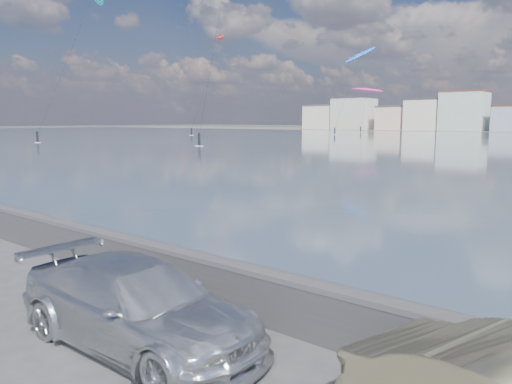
# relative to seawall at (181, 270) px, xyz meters

# --- Properties ---
(ground) EXTENTS (700.00, 700.00, 0.00)m
(ground) POSITION_rel_seawall_xyz_m (0.00, -2.70, -0.58)
(ground) COLOR #333335
(ground) RESTS_ON ground
(seawall) EXTENTS (400.00, 0.36, 1.08)m
(seawall) POSITION_rel_seawall_xyz_m (0.00, 0.00, 0.00)
(seawall) COLOR #28282B
(seawall) RESTS_ON ground
(car_silver) EXTENTS (4.91, 2.09, 1.41)m
(car_silver) POSITION_rel_seawall_xyz_m (1.24, -2.06, 0.12)
(car_silver) COLOR silver
(car_silver) RESTS_ON ground
(kitesurfer_5) EXTENTS (6.73, 13.65, 27.08)m
(kitesurfer_5) POSITION_rel_seawall_xyz_m (-86.88, 91.88, 24.49)
(kitesurfer_5) COLOR red
(kitesurfer_5) RESTS_ON ground
(kitesurfer_7) EXTENTS (7.95, 13.98, 24.39)m
(kitesurfer_7) POSITION_rel_seawall_xyz_m (-59.64, 118.64, 20.76)
(kitesurfer_7) COLOR blue
(kitesurfer_7) RESTS_ON ground
(kitesurfer_13) EXTENTS (10.86, 15.64, 15.47)m
(kitesurfer_13) POSITION_rel_seawall_xyz_m (-75.26, 153.83, 13.67)
(kitesurfer_13) COLOR #E5338C
(kitesurfer_13) RESTS_ON ground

